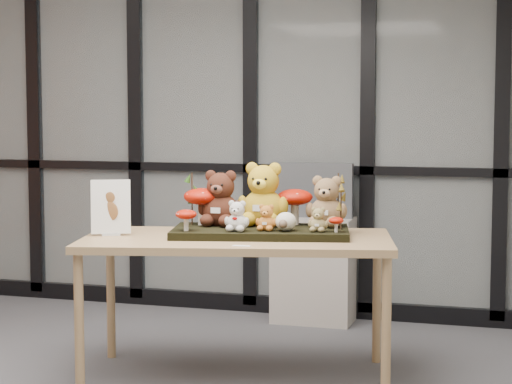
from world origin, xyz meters
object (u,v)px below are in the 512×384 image
(display_table, at_px, (237,249))
(mushroom_front_left, at_px, (186,219))
(bear_pooh_yellow, at_px, (263,191))
(cabinet, at_px, (313,270))
(mushroom_front_right, at_px, (336,224))
(monitor, at_px, (314,190))
(sign_holder, at_px, (111,209))
(bear_beige_small, at_px, (319,218))
(mushroom_back_right, at_px, (295,205))
(bear_tan_back, at_px, (327,199))
(bear_white_bow, at_px, (237,214))
(bear_small_yellow, at_px, (267,216))
(mushroom_back_left, at_px, (202,205))
(plush_cream_hedgehog, at_px, (286,221))
(bear_brown_medium, at_px, (221,195))
(diorama_tray, at_px, (261,232))

(display_table, height_order, mushroom_front_left, mushroom_front_left)
(bear_pooh_yellow, xyz_separation_m, cabinet, (0.01, 1.21, -0.66))
(mushroom_front_right, height_order, monitor, monitor)
(sign_holder, xyz_separation_m, monitor, (0.78, 1.58, -0.01))
(bear_beige_small, relative_size, mushroom_back_right, 0.65)
(bear_tan_back, distance_m, bear_white_bow, 0.54)
(bear_pooh_yellow, bearing_deg, mushroom_front_left, -146.05)
(bear_pooh_yellow, distance_m, mushroom_front_left, 0.50)
(mushroom_back_right, bearing_deg, bear_white_bow, -122.58)
(bear_tan_back, bearing_deg, bear_pooh_yellow, 176.10)
(mushroom_front_left, bearing_deg, bear_pooh_yellow, 46.96)
(bear_small_yellow, xyz_separation_m, mushroom_back_right, (0.08, 0.29, 0.03))
(bear_small_yellow, bearing_deg, mushroom_back_left, 149.52)
(bear_small_yellow, height_order, bear_white_bow, bear_white_bow)
(plush_cream_hedgehog, xyz_separation_m, sign_holder, (-0.96, -0.15, 0.05))
(bear_white_bow, height_order, sign_holder, sign_holder)
(bear_white_bow, bearing_deg, bear_tan_back, 26.07)
(bear_small_yellow, relative_size, plush_cream_hedgehog, 1.40)
(display_table, relative_size, mushroom_front_right, 20.20)
(monitor, bearing_deg, bear_pooh_yellow, -90.28)
(bear_brown_medium, xyz_separation_m, mushroom_front_left, (-0.10, -0.28, -0.11))
(bear_tan_back, bearing_deg, mushroom_back_right, 161.56)
(bear_tan_back, height_order, sign_holder, bear_tan_back)
(bear_pooh_yellow, relative_size, plush_cream_hedgehog, 3.48)
(bear_pooh_yellow, distance_m, bear_tan_back, 0.36)
(bear_pooh_yellow, relative_size, monitor, 0.73)
(monitor, bearing_deg, mushroom_front_left, -101.96)
(bear_brown_medium, height_order, plush_cream_hedgehog, bear_brown_medium)
(bear_small_yellow, bearing_deg, sign_holder, 176.30)
(bear_pooh_yellow, distance_m, bear_white_bow, 0.31)
(mushroom_back_right, bearing_deg, bear_small_yellow, -106.14)
(sign_holder, bearing_deg, display_table, -13.95)
(diorama_tray, distance_m, bear_white_bow, 0.21)
(bear_beige_small, distance_m, mushroom_back_left, 0.70)
(mushroom_back_right, relative_size, sign_holder, 0.73)
(bear_tan_back, relative_size, bear_beige_small, 2.14)
(bear_white_bow, height_order, mushroom_front_right, bear_white_bow)
(bear_small_yellow, distance_m, mushroom_front_right, 0.38)
(mushroom_back_left, relative_size, sign_holder, 0.75)
(bear_small_yellow, height_order, mushroom_front_left, bear_small_yellow)
(mushroom_front_left, height_order, cabinet, mushroom_front_left)
(bear_beige_small, height_order, mushroom_front_right, bear_beige_small)
(bear_beige_small, xyz_separation_m, mushroom_front_right, (0.10, 0.00, -0.03))
(display_table, bearing_deg, diorama_tray, 26.57)
(bear_white_bow, height_order, plush_cream_hedgehog, bear_white_bow)
(mushroom_front_right, bearing_deg, bear_small_yellow, -173.81)
(bear_brown_medium, xyz_separation_m, bear_small_yellow, (0.31, -0.14, -0.09))
(bear_pooh_yellow, xyz_separation_m, mushroom_back_left, (-0.34, -0.08, -0.08))
(bear_white_bow, relative_size, bear_beige_small, 1.25)
(bear_white_bow, relative_size, mushroom_back_right, 0.81)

